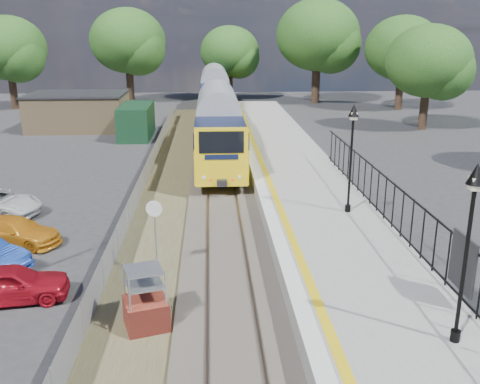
{
  "coord_description": "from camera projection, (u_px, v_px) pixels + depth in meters",
  "views": [
    {
      "loc": [
        -0.55,
        -15.42,
        8.39
      ],
      "look_at": [
        0.64,
        5.53,
        2.0
      ],
      "focal_mm": 40.0,
      "sensor_mm": 36.0,
      "label": 1
    }
  ],
  "objects": [
    {
      "name": "victorian_lamp_north",
      "position": [
        352.0,
        133.0,
        21.97
      ],
      "size": [
        0.44,
        0.44,
        4.6
      ],
      "color": "black",
      "rests_on": "platform"
    },
    {
      "name": "palisade_fence",
      "position": [
        409.0,
        220.0,
        19.16
      ],
      "size": [
        0.12,
        26.0,
        2.0
      ],
      "color": "black",
      "rests_on": "platform"
    },
    {
      "name": "wire_fence",
      "position": [
        142.0,
        183.0,
        28.26
      ],
      "size": [
        0.06,
        52.0,
        1.2
      ],
      "color": "#999EA3",
      "rests_on": "ground"
    },
    {
      "name": "platform_edge",
      "position": [
        269.0,
        199.0,
        24.7
      ],
      "size": [
        0.9,
        70.0,
        0.01
      ],
      "color": "silver",
      "rests_on": "platform"
    },
    {
      "name": "ground",
      "position": [
        230.0,
        302.0,
        17.2
      ],
      "size": [
        120.0,
        120.0,
        0.0
      ],
      "primitive_type": "plane",
      "color": "#2D2D30",
      "rests_on": "ground"
    },
    {
      "name": "victorian_lamp_south",
      "position": [
        471.0,
        213.0,
        12.43
      ],
      "size": [
        0.44,
        0.44,
        4.6
      ],
      "color": "black",
      "rests_on": "platform"
    },
    {
      "name": "train",
      "position": [
        216.0,
        102.0,
        46.25
      ],
      "size": [
        2.82,
        40.83,
        3.51
      ],
      "color": "yellow",
      "rests_on": "ground"
    },
    {
      "name": "tree_line",
      "position": [
        228.0,
        47.0,
        55.46
      ],
      "size": [
        56.8,
        43.8,
        11.88
      ],
      "color": "#332319",
      "rests_on": "ground"
    },
    {
      "name": "platform",
      "position": [
        313.0,
        207.0,
        24.94
      ],
      "size": [
        5.0,
        70.0,
        0.9
      ],
      "primitive_type": "cube",
      "color": "gray",
      "rests_on": "ground"
    },
    {
      "name": "car_yellow",
      "position": [
        16.0,
        231.0,
        21.66
      ],
      "size": [
        4.08,
        2.73,
        1.1
      ],
      "primitive_type": "imported",
      "rotation": [
        0.0,
        0.0,
        1.23
      ],
      "color": "orange",
      "rests_on": "ground"
    },
    {
      "name": "speed_sign",
      "position": [
        155.0,
        226.0,
        18.32
      ],
      "size": [
        0.57,
        0.16,
        2.86
      ],
      "rotation": [
        0.0,
        0.0,
        -0.21
      ],
      "color": "#999EA3",
      "rests_on": "ground"
    },
    {
      "name": "track_bed",
      "position": [
        213.0,
        205.0,
        26.39
      ],
      "size": [
        5.9,
        80.0,
        0.29
      ],
      "color": "#473F38",
      "rests_on": "ground"
    },
    {
      "name": "brick_plinth",
      "position": [
        145.0,
        300.0,
        15.42
      ],
      "size": [
        1.49,
        1.49,
        1.92
      ],
      "rotation": [
        0.0,
        0.0,
        0.3
      ],
      "color": "maroon",
      "rests_on": "ground"
    },
    {
      "name": "outbuilding",
      "position": [
        89.0,
        113.0,
        45.98
      ],
      "size": [
        10.8,
        10.1,
        3.12
      ],
      "color": "#977D55",
      "rests_on": "ground"
    },
    {
      "name": "car_red",
      "position": [
        10.0,
        284.0,
        17.04
      ],
      "size": [
        3.83,
        2.0,
        1.24
      ],
      "primitive_type": "imported",
      "rotation": [
        0.0,
        0.0,
        1.72
      ],
      "color": "maroon",
      "rests_on": "ground"
    }
  ]
}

